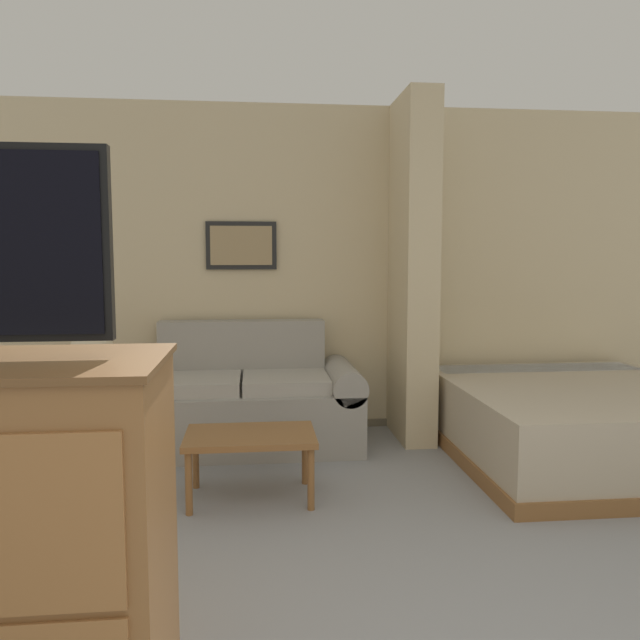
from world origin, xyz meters
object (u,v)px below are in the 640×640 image
at_px(coffee_table, 250,441).
at_px(bed, 580,421).
at_px(couch, 242,402).
at_px(table_lamp, 92,330).

xyz_separation_m(coffee_table, bed, (2.28, 0.49, -0.08)).
relative_size(coffee_table, bed, 0.39).
distance_m(couch, coffee_table, 1.06).
relative_size(couch, table_lamp, 3.67).
bearing_deg(coffee_table, couch, 93.60).
bearing_deg(couch, coffee_table, -86.40).
height_order(couch, bed, couch).
relative_size(table_lamp, bed, 0.25).
relative_size(coffee_table, table_lamp, 1.57).
bearing_deg(couch, table_lamp, -176.42).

